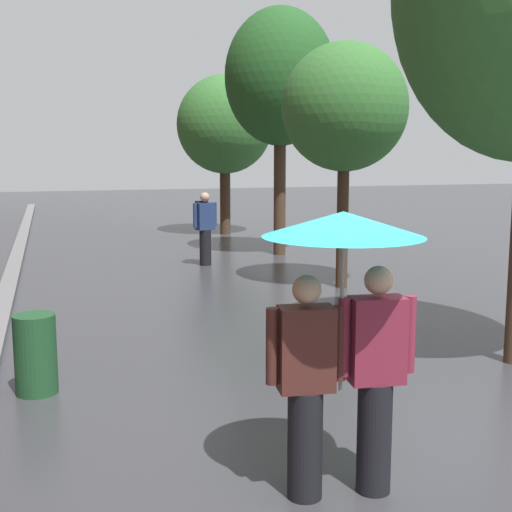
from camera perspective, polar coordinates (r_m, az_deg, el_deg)
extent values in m
plane|color=#38383D|center=(5.83, 9.96, -17.33)|extent=(80.00, 80.00, 0.00)
cube|color=slate|center=(14.89, -19.54, -1.35)|extent=(0.30, 36.00, 0.12)
cylinder|color=#473323|center=(12.85, 7.18, 2.79)|extent=(0.22, 0.22, 2.45)
ellipsoid|color=#387533|center=(12.80, 7.36, 12.15)|extent=(2.29, 2.29, 2.32)
cylinder|color=#473323|center=(16.82, 1.97, 5.29)|extent=(0.29, 0.29, 3.05)
ellipsoid|color=#235623|center=(16.88, 2.02, 14.62)|extent=(2.65, 2.65, 3.25)
cylinder|color=#473323|center=(21.00, -2.57, 4.83)|extent=(0.32, 0.32, 2.20)
ellipsoid|color=#387533|center=(20.96, -2.61, 10.84)|extent=(2.86, 2.86, 2.93)
cylinder|color=black|center=(5.25, 4.08, -15.27)|extent=(0.26, 0.26, 0.83)
cube|color=#4C231E|center=(5.00, 4.17, -7.68)|extent=(0.42, 0.26, 0.62)
sphere|color=tan|center=(4.90, 4.23, -2.79)|extent=(0.21, 0.21, 0.21)
cylinder|color=#4C231E|center=(4.94, 1.34, -7.49)|extent=(0.09, 0.09, 0.56)
cylinder|color=#4C231E|center=(5.06, 6.94, -7.16)|extent=(0.09, 0.09, 0.56)
cylinder|color=black|center=(5.39, 9.77, -14.55)|extent=(0.26, 0.26, 0.86)
cube|color=maroon|center=(5.14, 9.99, -6.87)|extent=(0.42, 0.26, 0.64)
sphere|color=tan|center=(5.04, 10.12, -1.98)|extent=(0.21, 0.21, 0.21)
cylinder|color=maroon|center=(5.06, 7.32, -6.70)|extent=(0.09, 0.09, 0.58)
cylinder|color=maroon|center=(5.22, 12.59, -6.34)|extent=(0.09, 0.09, 0.58)
cylinder|color=#9E9EA3|center=(5.03, 7.10, -4.76)|extent=(0.02, 0.02, 1.16)
cone|color=#1EB2C6|center=(4.92, 7.25, 2.64)|extent=(1.17, 1.17, 0.18)
cylinder|color=#1E4C28|center=(7.67, -17.81, -7.75)|extent=(0.44, 0.44, 0.85)
cylinder|color=black|center=(15.35, -4.22, 0.71)|extent=(0.26, 0.26, 0.80)
cube|color=navy|center=(15.27, -4.24, 3.30)|extent=(0.45, 0.33, 0.60)
sphere|color=tan|center=(15.24, -4.26, 4.89)|extent=(0.21, 0.21, 0.21)
cylinder|color=navy|center=(15.39, -3.44, 3.47)|extent=(0.09, 0.09, 0.54)
cylinder|color=navy|center=(15.14, -5.06, 3.36)|extent=(0.09, 0.09, 0.54)
cube|color=black|center=(15.38, -4.51, 3.91)|extent=(0.29, 0.21, 0.36)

